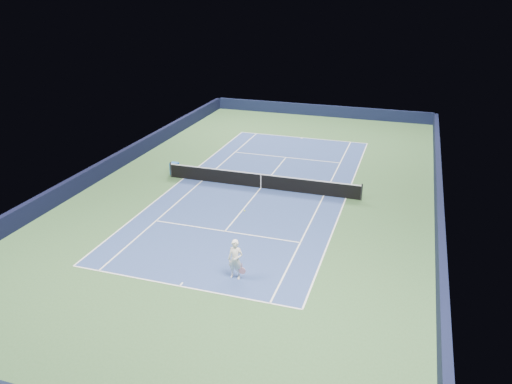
% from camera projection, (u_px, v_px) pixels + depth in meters
% --- Properties ---
extents(ground, '(40.00, 40.00, 0.00)m').
position_uv_depth(ground, '(261.00, 188.00, 32.21)').
color(ground, '#32552E').
rests_on(ground, ground).
extents(wall_far, '(22.00, 0.35, 1.10)m').
position_uv_depth(wall_far, '(321.00, 110.00, 49.38)').
color(wall_far, black).
rests_on(wall_far, ground).
extents(wall_right, '(0.35, 40.00, 1.10)m').
position_uv_depth(wall_right, '(439.00, 201.00, 28.93)').
color(wall_right, black).
rests_on(wall_right, ground).
extents(wall_left, '(0.35, 40.00, 1.10)m').
position_uv_depth(wall_left, '(114.00, 163.00, 35.06)').
color(wall_left, black).
rests_on(wall_left, ground).
extents(court_surface, '(10.97, 23.77, 0.01)m').
position_uv_depth(court_surface, '(261.00, 188.00, 32.21)').
color(court_surface, navy).
rests_on(court_surface, ground).
extents(baseline_far, '(10.97, 0.08, 0.00)m').
position_uv_depth(baseline_far, '(302.00, 138.00, 42.63)').
color(baseline_far, white).
rests_on(baseline_far, ground).
extents(baseline_near, '(10.97, 0.08, 0.00)m').
position_uv_depth(baseline_near, '(180.00, 286.00, 21.78)').
color(baseline_near, white).
rests_on(baseline_near, ground).
extents(sideline_doubles_right, '(0.08, 23.77, 0.00)m').
position_uv_depth(sideline_doubles_right, '(346.00, 198.00, 30.65)').
color(sideline_doubles_right, white).
rests_on(sideline_doubles_right, ground).
extents(sideline_doubles_left, '(0.08, 23.77, 0.00)m').
position_uv_depth(sideline_doubles_left, '(184.00, 178.00, 33.76)').
color(sideline_doubles_left, white).
rests_on(sideline_doubles_left, ground).
extents(sideline_singles_right, '(0.08, 23.77, 0.00)m').
position_uv_depth(sideline_singles_right, '(324.00, 196.00, 31.04)').
color(sideline_singles_right, white).
rests_on(sideline_singles_right, ground).
extents(sideline_singles_left, '(0.08, 23.77, 0.00)m').
position_uv_depth(sideline_singles_left, '(202.00, 181.00, 33.37)').
color(sideline_singles_left, white).
rests_on(sideline_singles_left, ground).
extents(service_line_far, '(8.23, 0.08, 0.00)m').
position_uv_depth(service_line_far, '(286.00, 157.00, 37.82)').
color(service_line_far, white).
rests_on(service_line_far, ground).
extents(service_line_near, '(8.23, 0.08, 0.00)m').
position_uv_depth(service_line_near, '(225.00, 231.00, 26.59)').
color(service_line_near, white).
rests_on(service_line_near, ground).
extents(center_service_line, '(0.08, 12.80, 0.00)m').
position_uv_depth(center_service_line, '(261.00, 188.00, 32.20)').
color(center_service_line, white).
rests_on(center_service_line, ground).
extents(center_mark_far, '(0.08, 0.30, 0.00)m').
position_uv_depth(center_mark_far, '(302.00, 138.00, 42.50)').
color(center_mark_far, white).
rests_on(center_mark_far, ground).
extents(center_mark_near, '(0.08, 0.30, 0.00)m').
position_uv_depth(center_mark_near, '(181.00, 284.00, 21.91)').
color(center_mark_near, white).
rests_on(center_mark_near, ground).
extents(tennis_net, '(12.90, 0.10, 1.07)m').
position_uv_depth(tennis_net, '(261.00, 181.00, 32.01)').
color(tennis_net, black).
rests_on(tennis_net, ground).
extents(sponsor_cube, '(0.57, 0.50, 0.85)m').
position_uv_depth(sponsor_cube, '(175.00, 169.00, 34.31)').
color(sponsor_cube, '#1D5EB3').
rests_on(sponsor_cube, ground).
extents(tennis_player, '(0.84, 1.27, 2.92)m').
position_uv_depth(tennis_player, '(236.00, 260.00, 22.04)').
color(tennis_player, white).
rests_on(tennis_player, ground).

